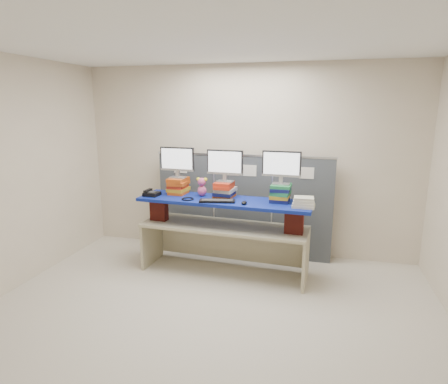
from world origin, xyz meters
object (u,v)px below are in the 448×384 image
(desk, at_px, (224,235))
(desk_phone, at_px, (151,193))
(blue_board, at_px, (224,201))
(monitor_right, at_px, (281,166))
(monitor_center, at_px, (225,164))
(monitor_left, at_px, (177,161))
(keyboard, at_px, (217,201))

(desk, xyz_separation_m, desk_phone, (-1.01, -0.04, 0.51))
(blue_board, height_order, monitor_right, monitor_right)
(desk, height_order, monitor_center, monitor_center)
(monitor_left, relative_size, monitor_right, 1.00)
(monitor_right, xyz_separation_m, desk_phone, (-1.72, -0.12, -0.43))
(monitor_right, relative_size, keyboard, 1.04)
(desk, bearing_deg, monitor_right, 9.43)
(monitor_center, bearing_deg, monitor_right, 0.00)
(keyboard, bearing_deg, desk, 59.48)
(blue_board, bearing_deg, monitor_center, 102.13)
(desk, relative_size, monitor_center, 4.58)
(blue_board, relative_size, keyboard, 4.83)
(monitor_right, xyz_separation_m, keyboard, (-0.77, -0.22, -0.45))
(monitor_left, bearing_deg, monitor_center, -0.00)
(blue_board, height_order, monitor_left, monitor_left)
(desk, relative_size, keyboard, 4.74)
(monitor_right, bearing_deg, keyboard, -160.63)
(monitor_left, relative_size, desk_phone, 2.32)
(desk, height_order, desk_phone, desk_phone)
(monitor_center, bearing_deg, desk_phone, -167.68)
(keyboard, relative_size, desk_phone, 2.24)
(blue_board, relative_size, desk_phone, 10.81)
(monitor_center, bearing_deg, monitor_left, 180.00)
(desk, relative_size, monitor_left, 4.58)
(monitor_left, height_order, monitor_right, monitor_left)
(desk, xyz_separation_m, monitor_right, (0.72, 0.08, 0.94))
(desk_phone, bearing_deg, monitor_left, 36.79)
(desk, xyz_separation_m, monitor_center, (-0.02, 0.12, 0.93))
(desk, distance_m, keyboard, 0.52)
(monitor_center, xyz_separation_m, monitor_right, (0.74, -0.04, 0.01))
(desk, relative_size, monitor_right, 4.58)
(desk, distance_m, monitor_center, 0.94)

